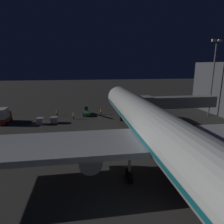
% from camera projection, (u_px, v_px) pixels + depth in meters
% --- Properties ---
extents(ground_plane, '(320.00, 320.00, 0.00)m').
position_uv_depth(ground_plane, '(142.00, 151.00, 32.95)').
color(ground_plane, '#383533').
extents(airliner_at_gate, '(50.21, 67.34, 18.75)m').
position_uv_depth(airliner_at_gate, '(165.00, 138.00, 23.54)').
color(airliner_at_gate, silver).
rests_on(airliner_at_gate, ground_plane).
extents(jet_bridge, '(18.67, 3.40, 7.19)m').
position_uv_depth(jet_bridge, '(170.00, 102.00, 45.00)').
color(jet_bridge, '#9E9E99').
rests_on(jet_bridge, ground_plane).
extents(apron_floodlight_mast, '(2.90, 0.50, 20.48)m').
position_uv_depth(apron_floodlight_mast, '(213.00, 74.00, 53.01)').
color(apron_floodlight_mast, '#59595E').
rests_on(apron_floodlight_mast, ground_plane).
extents(catering_truck, '(2.36, 5.22, 3.79)m').
position_uv_depth(catering_truck, '(4.00, 116.00, 48.11)').
color(catering_truck, maroon).
rests_on(catering_truck, ground_plane).
extents(belt_loader, '(1.96, 6.88, 3.27)m').
position_uv_depth(belt_loader, '(86.00, 112.00, 55.84)').
color(belt_loader, '#287038').
rests_on(belt_loader, ground_plane).
extents(baggage_container_near_belt, '(1.54, 1.76, 1.61)m').
position_uv_depth(baggage_container_near_belt, '(40.00, 121.00, 47.55)').
color(baggage_container_near_belt, '#B7BABF').
rests_on(baggage_container_near_belt, ground_plane).
extents(baggage_container_mid_row, '(1.65, 1.74, 1.53)m').
position_uv_depth(baggage_container_mid_row, '(54.00, 120.00, 48.57)').
color(baggage_container_mid_row, '#B7BABF').
rests_on(baggage_container_mid_row, ground_plane).
extents(ground_crew_near_nose_gear, '(0.40, 0.40, 1.69)m').
position_uv_depth(ground_crew_near_nose_gear, '(57.00, 112.00, 55.54)').
color(ground_crew_near_nose_gear, black).
rests_on(ground_crew_near_nose_gear, ground_plane).
extents(ground_crew_by_belt_loader, '(0.40, 0.40, 1.81)m').
position_uv_depth(ground_crew_by_belt_loader, '(73.00, 116.00, 51.85)').
color(ground_crew_by_belt_loader, black).
rests_on(ground_crew_by_belt_loader, ground_plane).
extents(ground_crew_marshaller_fwd, '(0.40, 0.40, 1.72)m').
position_uv_depth(ground_crew_marshaller_fwd, '(101.00, 111.00, 56.93)').
color(ground_crew_marshaller_fwd, black).
rests_on(ground_crew_marshaller_fwd, ground_plane).
extents(traffic_cone_nose_port, '(0.36, 0.36, 0.55)m').
position_uv_depth(traffic_cone_nose_port, '(125.00, 114.00, 56.25)').
color(traffic_cone_nose_port, orange).
rests_on(traffic_cone_nose_port, ground_plane).
extents(traffic_cone_nose_starboard, '(0.36, 0.36, 0.55)m').
position_uv_depth(traffic_cone_nose_starboard, '(109.00, 115.00, 55.60)').
color(traffic_cone_nose_starboard, orange).
rests_on(traffic_cone_nose_starboard, ground_plane).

